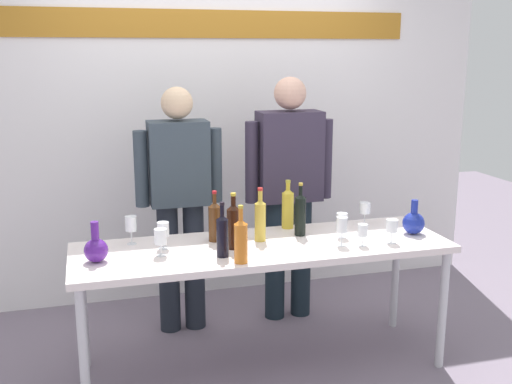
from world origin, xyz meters
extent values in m
plane|color=slate|center=(0.00, 0.00, 0.00)|extent=(10.00, 10.00, 0.00)
cube|color=white|center=(0.00, 1.32, 1.50)|extent=(4.29, 0.10, 3.00)
cube|color=#B57522|center=(0.00, 1.27, 2.07)|extent=(3.01, 0.01, 0.20)
cube|color=white|center=(0.00, 0.00, 0.76)|extent=(2.19, 0.68, 0.04)
cylinder|color=silver|center=(-1.03, -0.29, 0.37)|extent=(0.05, 0.05, 0.74)
cylinder|color=silver|center=(1.03, -0.29, 0.37)|extent=(0.05, 0.05, 0.74)
cylinder|color=silver|center=(-1.03, 0.29, 0.37)|extent=(0.05, 0.05, 0.74)
cylinder|color=silver|center=(1.03, 0.29, 0.37)|extent=(0.05, 0.05, 0.74)
sphere|color=#521F88|center=(-0.94, -0.05, 0.84)|extent=(0.13, 0.13, 0.13)
cylinder|color=#521F88|center=(-0.94, -0.05, 0.95)|extent=(0.04, 0.04, 0.10)
sphere|color=navy|center=(0.95, -0.05, 0.85)|extent=(0.14, 0.14, 0.14)
cylinder|color=navy|center=(0.95, -0.05, 0.95)|extent=(0.04, 0.04, 0.09)
cylinder|color=#1D222B|center=(-0.47, 0.66, 0.44)|extent=(0.14, 0.14, 0.89)
cylinder|color=#1D222B|center=(-0.29, 0.66, 0.44)|extent=(0.14, 0.14, 0.89)
cube|color=#36424D|center=(-0.38, 0.66, 1.16)|extent=(0.39, 0.22, 0.55)
cylinder|color=#36424D|center=(-0.62, 0.66, 1.14)|extent=(0.09, 0.09, 0.50)
cylinder|color=#36424D|center=(-0.14, 0.66, 1.14)|extent=(0.09, 0.09, 0.50)
sphere|color=beige|center=(-0.38, 0.66, 1.55)|extent=(0.21, 0.21, 0.21)
cylinder|color=black|center=(0.28, 0.66, 0.43)|extent=(0.14, 0.14, 0.86)
cylinder|color=black|center=(0.48, 0.66, 0.43)|extent=(0.14, 0.14, 0.86)
cube|color=#362D41|center=(0.38, 0.66, 1.17)|extent=(0.44, 0.22, 0.62)
cylinder|color=#362D41|center=(0.11, 0.66, 1.14)|extent=(0.09, 0.09, 0.55)
cylinder|color=#362D41|center=(0.65, 0.66, 1.14)|extent=(0.09, 0.09, 0.55)
sphere|color=#DBA68F|center=(0.38, 0.66, 1.60)|extent=(0.22, 0.22, 0.22)
cylinder|color=#4F2C13|center=(-0.25, 0.14, 0.88)|extent=(0.07, 0.07, 0.21)
cone|color=#4F2C13|center=(-0.25, 0.14, 1.00)|extent=(0.07, 0.07, 0.03)
cylinder|color=#4F2C13|center=(-0.25, 0.14, 1.03)|extent=(0.02, 0.02, 0.08)
cylinder|color=#B31920|center=(-0.25, 0.14, 1.07)|extent=(0.03, 0.03, 0.02)
cylinder|color=gold|center=(0.25, 0.29, 0.89)|extent=(0.08, 0.08, 0.23)
cone|color=gold|center=(0.25, 0.29, 1.02)|extent=(0.08, 0.08, 0.03)
cylinder|color=gold|center=(0.25, 0.29, 1.04)|extent=(0.03, 0.03, 0.07)
cylinder|color=gold|center=(0.25, 0.29, 1.08)|extent=(0.03, 0.03, 0.02)
cylinder|color=gold|center=(0.01, 0.08, 0.89)|extent=(0.07, 0.07, 0.23)
cone|color=gold|center=(0.01, 0.08, 1.02)|extent=(0.07, 0.07, 0.03)
cylinder|color=gold|center=(0.01, 0.08, 1.04)|extent=(0.03, 0.03, 0.08)
cylinder|color=red|center=(0.01, 0.08, 1.09)|extent=(0.03, 0.03, 0.02)
cylinder|color=black|center=(-0.18, -0.02, 0.89)|extent=(0.08, 0.08, 0.23)
cone|color=black|center=(-0.18, -0.02, 1.02)|extent=(0.08, 0.08, 0.03)
cylinder|color=black|center=(-0.18, -0.02, 1.05)|extent=(0.03, 0.03, 0.08)
cylinder|color=gold|center=(-0.18, -0.02, 1.09)|extent=(0.03, 0.03, 0.02)
cylinder|color=orange|center=(-0.20, -0.27, 0.88)|extent=(0.07, 0.07, 0.21)
cone|color=orange|center=(-0.20, -0.27, 1.00)|extent=(0.07, 0.07, 0.03)
cylinder|color=orange|center=(-0.20, -0.27, 1.03)|extent=(0.02, 0.02, 0.09)
cylinder|color=gold|center=(-0.20, -0.27, 1.08)|extent=(0.03, 0.03, 0.02)
cylinder|color=black|center=(0.27, 0.12, 0.89)|extent=(0.07, 0.07, 0.23)
cone|color=black|center=(0.27, 0.12, 1.02)|extent=(0.07, 0.07, 0.03)
cylinder|color=black|center=(0.27, 0.12, 1.05)|extent=(0.02, 0.02, 0.08)
cylinder|color=#B69530|center=(0.27, 0.12, 1.10)|extent=(0.03, 0.03, 0.02)
cylinder|color=black|center=(-0.27, -0.14, 0.88)|extent=(0.07, 0.07, 0.21)
cone|color=black|center=(-0.27, -0.14, 1.00)|extent=(0.07, 0.07, 0.03)
cylinder|color=black|center=(-0.27, -0.14, 1.03)|extent=(0.02, 0.02, 0.08)
cylinder|color=black|center=(-0.27, -0.14, 1.08)|extent=(0.03, 0.03, 0.02)
cylinder|color=white|center=(-0.73, 0.22, 0.78)|extent=(0.05, 0.05, 0.00)
cylinder|color=white|center=(-0.73, 0.22, 0.82)|extent=(0.01, 0.01, 0.08)
cylinder|color=white|center=(-0.73, 0.22, 0.90)|extent=(0.07, 0.07, 0.09)
cylinder|color=white|center=(-0.59, -0.04, 0.78)|extent=(0.06, 0.06, 0.00)
cylinder|color=white|center=(-0.59, -0.04, 0.81)|extent=(0.01, 0.01, 0.06)
cylinder|color=white|center=(-0.59, -0.04, 0.89)|extent=(0.07, 0.07, 0.08)
cylinder|color=white|center=(-0.57, 0.08, 0.78)|extent=(0.06, 0.06, 0.00)
cylinder|color=white|center=(-0.57, 0.08, 0.82)|extent=(0.01, 0.01, 0.07)
cylinder|color=white|center=(-0.57, 0.08, 0.89)|extent=(0.07, 0.07, 0.08)
cylinder|color=white|center=(0.75, 0.21, 0.78)|extent=(0.05, 0.05, 0.00)
cylinder|color=white|center=(0.75, 0.21, 0.82)|extent=(0.01, 0.01, 0.08)
cylinder|color=white|center=(0.75, 0.21, 0.89)|extent=(0.07, 0.07, 0.07)
cylinder|color=white|center=(0.43, -0.14, 0.78)|extent=(0.06, 0.06, 0.00)
cylinder|color=white|center=(0.43, -0.14, 0.82)|extent=(0.01, 0.01, 0.08)
cylinder|color=white|center=(0.43, -0.14, 0.90)|extent=(0.06, 0.06, 0.09)
cylinder|color=white|center=(0.73, -0.17, 0.78)|extent=(0.06, 0.06, 0.00)
cylinder|color=white|center=(0.73, -0.17, 0.81)|extent=(0.01, 0.01, 0.07)
cylinder|color=white|center=(0.73, -0.17, 0.88)|extent=(0.07, 0.07, 0.07)
cylinder|color=white|center=(0.50, 0.01, 0.78)|extent=(0.06, 0.06, 0.00)
cylinder|color=white|center=(0.50, 0.01, 0.82)|extent=(0.01, 0.01, 0.08)
cylinder|color=white|center=(0.50, 0.01, 0.89)|extent=(0.07, 0.07, 0.07)
cylinder|color=white|center=(0.55, -0.18, 0.78)|extent=(0.06, 0.06, 0.00)
cylinder|color=white|center=(0.55, -0.18, 0.81)|extent=(0.01, 0.01, 0.06)
cylinder|color=white|center=(0.55, -0.18, 0.87)|extent=(0.06, 0.06, 0.07)
camera|label=1|loc=(-0.96, -3.26, 1.88)|focal=42.93mm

